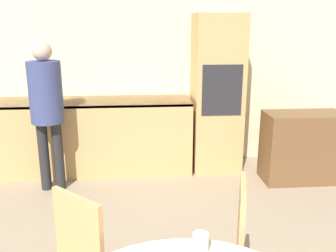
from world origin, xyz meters
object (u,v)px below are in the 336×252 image
object	(u,v)px
oven_unit	(217,94)
cup	(201,243)
person_standing	(46,101)
chair_far_right	(225,249)
sideboard	(302,147)

from	to	relation	value
oven_unit	cup	distance (m)	3.04
person_standing	cup	bearing A→B (deg)	-62.12
chair_far_right	person_standing	world-z (taller)	person_standing
cup	sideboard	bearing A→B (deg)	56.40
chair_far_right	person_standing	xyz separation A→B (m)	(-1.49, 2.10, 0.50)
sideboard	person_standing	size ratio (longest dim) A/B	0.55
person_standing	cup	xyz separation A→B (m)	(1.29, -2.43, -0.23)
sideboard	cup	size ratio (longest dim) A/B	9.32
person_standing	chair_far_right	bearing A→B (deg)	-54.56
oven_unit	cup	size ratio (longest dim) A/B	19.86
oven_unit	cup	world-z (taller)	oven_unit
sideboard	person_standing	xyz separation A→B (m)	(-2.92, -0.03, 0.61)
sideboard	chair_far_right	bearing A→B (deg)	-123.80
oven_unit	sideboard	bearing A→B (deg)	-27.83
oven_unit	chair_far_right	world-z (taller)	oven_unit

